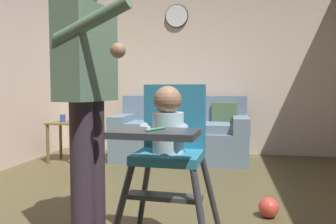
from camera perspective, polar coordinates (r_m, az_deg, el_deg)
name	(u,v)px	position (r m, az deg, el deg)	size (l,w,h in m)	color
wall_far	(193,65)	(5.09, 4.28, 7.89)	(4.96, 0.06, 2.62)	beige
couch	(182,135)	(4.61, 2.32, -3.87)	(1.79, 0.86, 0.86)	slate
high_chair	(169,138)	(1.86, 0.19, -4.43)	(0.64, 0.75, 0.99)	#32353B
adult_standing	(88,94)	(2.10, -13.43, 3.03)	(0.51, 0.57, 1.64)	#332732
toy_ball	(269,208)	(2.72, 16.68, -15.24)	(0.15, 0.15, 0.15)	#D13D33
side_table	(66,133)	(4.67, -16.89, -3.35)	(0.40, 0.40, 0.52)	brown
sippy_cup	(63,118)	(4.67, -17.39, -1.02)	(0.07, 0.07, 0.10)	#284CB7
wall_clock	(177,16)	(5.17, 1.49, 15.93)	(0.34, 0.04, 0.34)	white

